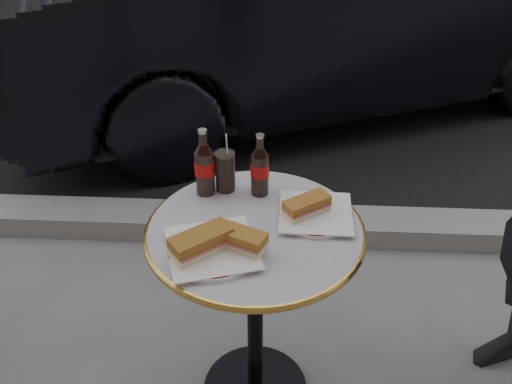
# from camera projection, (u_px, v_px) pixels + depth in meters

# --- Properties ---
(curb) EXTENTS (40.00, 0.20, 0.12)m
(curb) POSITION_uv_depth(u_px,v_px,m) (266.00, 225.00, 2.72)
(curb) COLOR gray
(curb) RESTS_ON ground
(bistro_table) EXTENTS (0.62, 0.62, 0.73)m
(bistro_table) POSITION_uv_depth(u_px,v_px,m) (255.00, 319.00, 1.80)
(bistro_table) COLOR #BAB2C4
(bistro_table) RESTS_ON ground
(plate_left) EXTENTS (0.27, 0.27, 0.01)m
(plate_left) POSITION_uv_depth(u_px,v_px,m) (212.00, 250.00, 1.51)
(plate_left) COLOR white
(plate_left) RESTS_ON bistro_table
(plate_right) EXTENTS (0.26, 0.26, 0.01)m
(plate_right) POSITION_uv_depth(u_px,v_px,m) (316.00, 215.00, 1.64)
(plate_right) COLOR silver
(plate_right) RESTS_ON bistro_table
(sandwich_left_a) EXTENTS (0.18, 0.16, 0.06)m
(sandwich_left_a) POSITION_uv_depth(u_px,v_px,m) (201.00, 243.00, 1.48)
(sandwich_left_a) COLOR #976126
(sandwich_left_a) RESTS_ON plate_left
(sandwich_left_b) EXTENTS (0.16, 0.12, 0.05)m
(sandwich_left_b) POSITION_uv_depth(u_px,v_px,m) (240.00, 240.00, 1.49)
(sandwich_left_b) COLOR #9E6728
(sandwich_left_b) RESTS_ON plate_left
(sandwich_right) EXTENTS (0.15, 0.13, 0.05)m
(sandwich_right) POSITION_uv_depth(u_px,v_px,m) (306.00, 207.00, 1.62)
(sandwich_right) COLOR #A36329
(sandwich_right) RESTS_ON plate_right
(cola_bottle_left) EXTENTS (0.07, 0.07, 0.22)m
(cola_bottle_left) POSITION_uv_depth(u_px,v_px,m) (204.00, 162.00, 1.68)
(cola_bottle_left) COLOR black
(cola_bottle_left) RESTS_ON bistro_table
(cola_bottle_right) EXTENTS (0.07, 0.07, 0.20)m
(cola_bottle_right) POSITION_uv_depth(u_px,v_px,m) (260.00, 165.00, 1.68)
(cola_bottle_right) COLOR black
(cola_bottle_right) RESTS_ON bistro_table
(cola_glass) EXTENTS (0.07, 0.07, 0.13)m
(cola_glass) POSITION_uv_depth(u_px,v_px,m) (225.00, 171.00, 1.72)
(cola_glass) COLOR black
(cola_glass) RESTS_ON bistro_table
(parked_car) EXTENTS (2.95, 4.34, 1.35)m
(parked_car) POSITION_uv_depth(u_px,v_px,m) (330.00, 2.00, 3.61)
(parked_car) COLOR black
(parked_car) RESTS_ON ground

